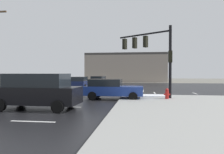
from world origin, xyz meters
TOP-DOWN VIEW (x-y plane):
  - ground_plane at (0.00, 0.00)m, footprint 120.00×120.00m
  - road_asphalt at (0.00, 0.00)m, footprint 44.00×44.00m
  - snow_strip_curbside at (5.00, -4.00)m, footprint 4.00×1.60m
  - lane_markings at (1.20, -1.38)m, footprint 36.15×36.15m
  - traffic_signal_mast at (5.43, -4.49)m, footprint 4.30×3.23m
  - fire_hydrant at (6.52, -6.03)m, footprint 0.48×0.26m
  - strip_building_background at (1.24, 29.00)m, footprint 18.37×8.00m
  - sedan_blue at (2.32, -5.86)m, footprint 4.58×2.12m
  - sedan_tan at (-1.54, 9.26)m, footprint 2.35×4.65m
  - sedan_navy at (-3.19, 4.70)m, footprint 2.14×4.59m
  - suv_black at (-1.28, -11.01)m, footprint 4.89×2.29m

SIDE VIEW (x-z plane):
  - ground_plane at x=0.00m, z-range 0.00..0.00m
  - road_asphalt at x=0.00m, z-range 0.00..0.02m
  - lane_markings at x=1.20m, z-range 0.02..0.03m
  - snow_strip_curbside at x=5.00m, z-range 0.14..0.20m
  - fire_hydrant at x=6.52m, z-range 0.14..0.93m
  - sedan_blue at x=2.32m, z-range 0.06..1.64m
  - sedan_tan at x=-1.54m, z-range 0.06..1.64m
  - sedan_navy at x=-3.19m, z-range 0.06..1.64m
  - suv_black at x=-1.28m, z-range 0.08..2.11m
  - strip_building_background at x=1.24m, z-range 0.00..6.59m
  - traffic_signal_mast at x=5.43m, z-range 1.22..6.83m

